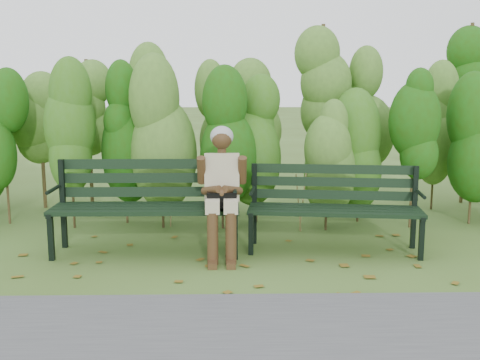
{
  "coord_description": "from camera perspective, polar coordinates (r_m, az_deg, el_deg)",
  "views": [
    {
      "loc": [
        -0.12,
        -5.33,
        1.71
      ],
      "look_at": [
        0.0,
        0.35,
        0.75
      ],
      "focal_mm": 42.0,
      "sensor_mm": 36.0,
      "label": 1
    }
  ],
  "objects": [
    {
      "name": "seated_woman",
      "position": [
        5.6,
        -1.85,
        -0.31
      ],
      "size": [
        0.5,
        0.73,
        1.31
      ],
      "color": "#BFB591",
      "rests_on": "ground"
    },
    {
      "name": "ground",
      "position": [
        5.6,
        0.08,
        -8.19
      ],
      "size": [
        80.0,
        80.0,
        0.0
      ],
      "primitive_type": "plane",
      "color": "#415B21"
    },
    {
      "name": "leaf_litter",
      "position": [
        5.59,
        1.32,
        -8.19
      ],
      "size": [
        5.6,
        2.16,
        0.01
      ],
      "color": "brown",
      "rests_on": "ground"
    },
    {
      "name": "bench_right",
      "position": [
        5.95,
        9.53,
        -2.08
      ],
      "size": [
        1.83,
        0.8,
        0.88
      ],
      "color": "black",
      "rests_on": "ground"
    },
    {
      "name": "bench_left",
      "position": [
        5.88,
        -9.42,
        -1.82
      ],
      "size": [
        1.9,
        0.62,
        0.95
      ],
      "color": "black",
      "rests_on": "ground"
    },
    {
      "name": "hedge_band",
      "position": [
        7.21,
        -0.25,
        5.99
      ],
      "size": [
        11.04,
        1.67,
        2.42
      ],
      "color": "#47381E",
      "rests_on": "ground"
    }
  ]
}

